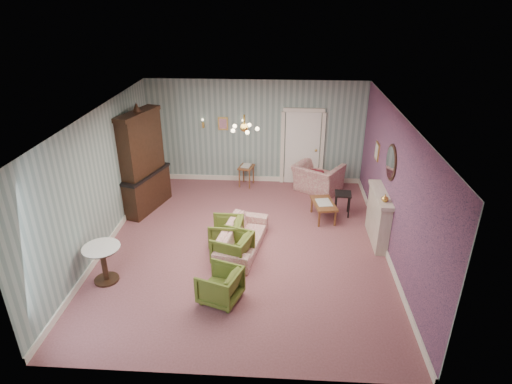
# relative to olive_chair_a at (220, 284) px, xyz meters

# --- Properties ---
(floor) EXTENTS (7.00, 7.00, 0.00)m
(floor) POSITION_rel_olive_chair_a_xyz_m (0.30, 1.83, -0.35)
(floor) COLOR #8C5157
(floor) RESTS_ON ground
(ceiling) EXTENTS (7.00, 7.00, 0.00)m
(ceiling) POSITION_rel_olive_chair_a_xyz_m (0.30, 1.83, 2.55)
(ceiling) COLOR white
(ceiling) RESTS_ON ground
(wall_back) EXTENTS (6.00, 0.00, 6.00)m
(wall_back) POSITION_rel_olive_chair_a_xyz_m (0.30, 5.33, 1.10)
(wall_back) COLOR slate
(wall_back) RESTS_ON ground
(wall_front) EXTENTS (6.00, 0.00, 6.00)m
(wall_front) POSITION_rel_olive_chair_a_xyz_m (0.30, -1.67, 1.10)
(wall_front) COLOR slate
(wall_front) RESTS_ON ground
(wall_left) EXTENTS (0.00, 7.00, 7.00)m
(wall_left) POSITION_rel_olive_chair_a_xyz_m (-2.70, 1.83, 1.10)
(wall_left) COLOR slate
(wall_left) RESTS_ON ground
(wall_right) EXTENTS (0.00, 7.00, 7.00)m
(wall_right) POSITION_rel_olive_chair_a_xyz_m (3.30, 1.83, 1.10)
(wall_right) COLOR slate
(wall_right) RESTS_ON ground
(wall_right_floral) EXTENTS (0.00, 7.00, 7.00)m
(wall_right_floral) POSITION_rel_olive_chair_a_xyz_m (3.29, 1.83, 1.10)
(wall_right_floral) COLOR #B3597C
(wall_right_floral) RESTS_ON ground
(door) EXTENTS (1.12, 0.12, 2.16)m
(door) POSITION_rel_olive_chair_a_xyz_m (1.60, 5.29, 0.73)
(door) COLOR white
(door) RESTS_ON floor
(olive_chair_a) EXTENTS (0.82, 0.84, 0.69)m
(olive_chair_a) POSITION_rel_olive_chair_a_xyz_m (0.00, 0.00, 0.00)
(olive_chair_a) COLOR #576623
(olive_chair_a) RESTS_ON floor
(olive_chair_b) EXTENTS (0.84, 0.87, 0.72)m
(olive_chair_b) POSITION_rel_olive_chair_a_xyz_m (0.09, 1.19, 0.01)
(olive_chair_b) COLOR #576623
(olive_chair_b) RESTS_ON floor
(olive_chair_c) EXTENTS (0.66, 0.70, 0.69)m
(olive_chair_c) POSITION_rel_olive_chair_a_xyz_m (-0.12, 1.82, 0.00)
(olive_chair_c) COLOR #576623
(olive_chair_c) RESTS_ON floor
(sofa_chintz) EXTENTS (0.88, 1.96, 0.74)m
(sofa_chintz) POSITION_rel_olive_chair_a_xyz_m (0.24, 1.70, 0.02)
(sofa_chintz) COLOR #9E404E
(sofa_chintz) RESTS_ON floor
(wingback_chair) EXTENTS (1.40, 1.28, 1.02)m
(wingback_chair) POSITION_rel_olive_chair_a_xyz_m (2.04, 4.76, 0.17)
(wingback_chair) COLOR #9E404E
(wingback_chair) RESTS_ON floor
(dresser) EXTENTS (0.99, 1.68, 2.64)m
(dresser) POSITION_rel_olive_chair_a_xyz_m (-2.35, 3.46, 0.98)
(dresser) COLOR black
(dresser) RESTS_ON floor
(fireplace) EXTENTS (0.30, 1.40, 1.16)m
(fireplace) POSITION_rel_olive_chair_a_xyz_m (3.16, 2.23, 0.23)
(fireplace) COLOR beige
(fireplace) RESTS_ON floor
(mantel_vase) EXTENTS (0.15, 0.15, 0.15)m
(mantel_vase) POSITION_rel_olive_chair_a_xyz_m (3.14, 1.83, 0.89)
(mantel_vase) COLOR gold
(mantel_vase) RESTS_ON fireplace
(oval_mirror) EXTENTS (0.04, 0.76, 0.84)m
(oval_mirror) POSITION_rel_olive_chair_a_xyz_m (3.26, 2.23, 1.50)
(oval_mirror) COLOR white
(oval_mirror) RESTS_ON wall_right
(framed_print) EXTENTS (0.04, 0.34, 0.42)m
(framed_print) POSITION_rel_olive_chair_a_xyz_m (3.27, 3.58, 1.25)
(framed_print) COLOR gold
(framed_print) RESTS_ON wall_right
(coffee_table) EXTENTS (0.63, 0.94, 0.44)m
(coffee_table) POSITION_rel_olive_chair_a_xyz_m (2.07, 3.14, -0.13)
(coffee_table) COLOR brown
(coffee_table) RESTS_ON floor
(side_table_black) EXTENTS (0.42, 0.42, 0.58)m
(side_table_black) POSITION_rel_olive_chair_a_xyz_m (2.54, 3.38, -0.05)
(side_table_black) COLOR black
(side_table_black) RESTS_ON floor
(pedestal_table) EXTENTS (0.89, 0.89, 0.76)m
(pedestal_table) POSITION_rel_olive_chair_a_xyz_m (-2.25, 0.42, 0.03)
(pedestal_table) COLOR black
(pedestal_table) RESTS_ON floor
(nesting_table) EXTENTS (0.48, 0.55, 0.63)m
(nesting_table) POSITION_rel_olive_chair_a_xyz_m (0.06, 4.98, -0.03)
(nesting_table) COLOR brown
(nesting_table) RESTS_ON floor
(gilt_mirror_back) EXTENTS (0.28, 0.06, 0.36)m
(gilt_mirror_back) POSITION_rel_olive_chair_a_xyz_m (-0.60, 5.29, 1.35)
(gilt_mirror_back) COLOR gold
(gilt_mirror_back) RESTS_ON wall_back
(sconce_left) EXTENTS (0.16, 0.12, 0.30)m
(sconce_left) POSITION_rel_olive_chair_a_xyz_m (-1.15, 5.27, 1.35)
(sconce_left) COLOR gold
(sconce_left) RESTS_ON wall_back
(sconce_right) EXTENTS (0.16, 0.12, 0.30)m
(sconce_right) POSITION_rel_olive_chair_a_xyz_m (-0.05, 5.27, 1.35)
(sconce_right) COLOR gold
(sconce_right) RESTS_ON wall_back
(chandelier) EXTENTS (0.56, 0.56, 0.36)m
(chandelier) POSITION_rel_olive_chair_a_xyz_m (0.30, 1.83, 2.28)
(chandelier) COLOR gold
(chandelier) RESTS_ON ceiling
(burgundy_cushion) EXTENTS (0.41, 0.28, 0.39)m
(burgundy_cushion) POSITION_rel_olive_chair_a_xyz_m (1.99, 4.61, 0.13)
(burgundy_cushion) COLOR maroon
(burgundy_cushion) RESTS_ON wingback_chair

